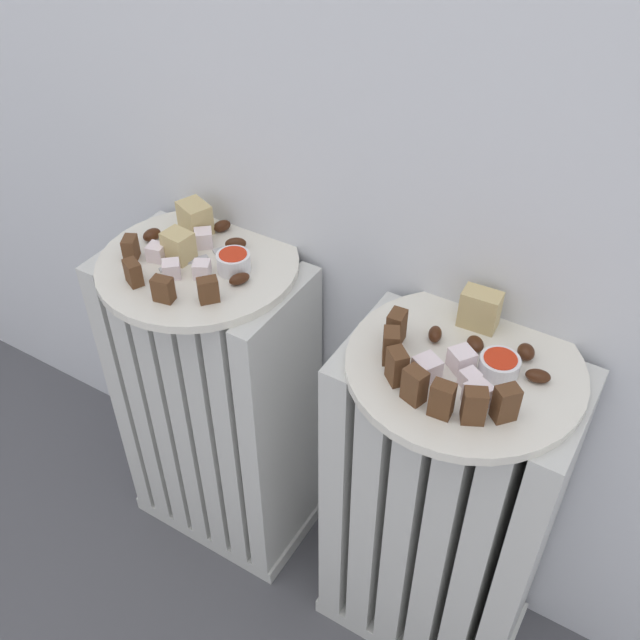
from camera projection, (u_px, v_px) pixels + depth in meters
radiator_left at (218, 409)px, 1.16m from camera, size 0.30×0.18×0.56m
radiator_right at (438, 515)px, 1.01m from camera, size 0.30×0.18×0.56m
plate_left at (198, 265)px, 0.98m from camera, size 0.28×0.28×0.01m
plate_right at (465, 367)px, 0.82m from camera, size 0.28×0.28×0.01m
dark_cake_slice_left_0 at (131, 248)px, 0.97m from camera, size 0.03×0.03×0.03m
dark_cake_slice_left_1 at (133, 273)px, 0.93m from camera, size 0.03×0.03×0.03m
dark_cake_slice_left_2 at (163, 289)px, 0.90m from camera, size 0.03×0.02×0.03m
dark_cake_slice_left_3 at (208, 290)px, 0.90m from camera, size 0.03×0.03×0.03m
marble_cake_slice_left_0 at (195, 218)px, 1.02m from camera, size 0.05×0.05×0.04m
marble_cake_slice_left_1 at (179, 246)px, 0.97m from camera, size 0.04×0.03×0.04m
turkish_delight_left_0 at (202, 269)px, 0.94m from camera, size 0.03×0.03×0.02m
turkish_delight_left_1 at (204, 238)px, 0.99m from camera, size 0.03×0.03×0.02m
turkish_delight_left_2 at (171, 269)px, 0.94m from camera, size 0.03×0.03×0.02m
turkish_delight_left_3 at (157, 252)px, 0.97m from camera, size 0.03×0.03×0.02m
medjool_date_left_0 at (222, 226)px, 1.03m from camera, size 0.03×0.03×0.02m
medjool_date_left_1 at (239, 279)px, 0.93m from camera, size 0.03×0.03×0.02m
medjool_date_left_2 at (236, 244)px, 0.99m from camera, size 0.03×0.03×0.02m
medjool_date_left_3 at (152, 235)px, 1.01m from camera, size 0.02×0.03×0.02m
jam_bowl_left at (233, 261)px, 0.95m from camera, size 0.05×0.05×0.03m
dark_cake_slice_right_0 at (396, 327)px, 0.84m from camera, size 0.02×0.03×0.04m
dark_cake_slice_right_1 at (391, 346)px, 0.81m from camera, size 0.03×0.03×0.04m
dark_cake_slice_right_2 at (397, 366)px, 0.79m from camera, size 0.03×0.03×0.04m
dark_cake_slice_right_3 at (415, 385)px, 0.76m from camera, size 0.03×0.02×0.04m
dark_cake_slice_right_4 at (442, 400)px, 0.75m from camera, size 0.03×0.02×0.04m
dark_cake_slice_right_5 at (474, 406)px, 0.74m from camera, size 0.03×0.03×0.04m
dark_cake_slice_right_6 at (506, 403)px, 0.74m from camera, size 0.03×0.03×0.04m
marble_cake_slice_right_0 at (480, 309)px, 0.86m from camera, size 0.05×0.03×0.05m
turkish_delight_right_0 at (462, 359)px, 0.81m from camera, size 0.03×0.03×0.03m
turkish_delight_right_1 at (427, 368)px, 0.79m from camera, size 0.04×0.04×0.03m
turkish_delight_right_2 at (478, 394)px, 0.77m from camera, size 0.03×0.03×0.03m
turkish_delight_right_3 at (470, 379)px, 0.79m from camera, size 0.03×0.03×0.02m
medjool_date_right_0 at (435, 334)px, 0.85m from camera, size 0.02×0.03×0.02m
medjool_date_right_1 at (475, 344)px, 0.83m from camera, size 0.03×0.03×0.01m
medjool_date_right_2 at (538, 376)px, 0.79m from camera, size 0.03×0.02×0.01m
medjool_date_right_3 at (526, 352)px, 0.82m from camera, size 0.03×0.03×0.02m
jam_bowl_right at (499, 364)px, 0.80m from camera, size 0.05×0.05×0.02m
fork at (201, 258)px, 0.98m from camera, size 0.06×0.09×0.00m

